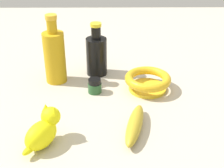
{
  "coord_description": "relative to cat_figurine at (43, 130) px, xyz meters",
  "views": [
    {
      "loc": [
        0.01,
        0.8,
        0.52
      ],
      "look_at": [
        0.0,
        0.0,
        0.07
      ],
      "focal_mm": 51.58,
      "sensor_mm": 36.0,
      "label": 1
    }
  ],
  "objects": [
    {
      "name": "bowl",
      "position": [
        -0.28,
        -0.26,
        -0.01
      ],
      "size": [
        0.14,
        0.14,
        0.05
      ],
      "color": "yellow",
      "rests_on": "ground"
    },
    {
      "name": "cat_figurine",
      "position": [
        0.0,
        0.0,
        0.0
      ],
      "size": [
        0.1,
        0.12,
        0.09
      ],
      "color": "#F7F012",
      "rests_on": "ground"
    },
    {
      "name": "nail_polish_jar",
      "position": [
        -0.11,
        -0.25,
        -0.02
      ],
      "size": [
        0.04,
        0.04,
        0.05
      ],
      "color": "#245129",
      "rests_on": "ground"
    },
    {
      "name": "ground",
      "position": [
        -0.17,
        -0.18,
        -0.04
      ],
      "size": [
        2.0,
        2.0,
        0.0
      ],
      "primitive_type": "plane",
      "color": "#BCB29E"
    },
    {
      "name": "bottle_short",
      "position": [
        -0.12,
        -0.38,
        0.03
      ],
      "size": [
        0.07,
        0.07,
        0.18
      ],
      "color": "black",
      "rests_on": "ground"
    },
    {
      "name": "banana",
      "position": [
        -0.22,
        -0.05,
        -0.02
      ],
      "size": [
        0.08,
        0.18,
        0.04
      ],
      "primitive_type": "ellipsoid",
      "rotation": [
        0.0,
        0.0,
        4.48
      ],
      "color": "gold",
      "rests_on": "ground"
    },
    {
      "name": "bottle_tall",
      "position": [
        0.02,
        -0.32,
        0.05
      ],
      "size": [
        0.07,
        0.07,
        0.23
      ],
      "color": "gold",
      "rests_on": "ground"
    }
  ]
}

